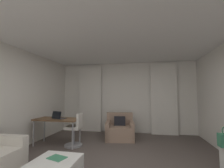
{
  "coord_description": "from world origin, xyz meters",
  "views": [
    {
      "loc": [
        0.6,
        -2.73,
        1.4
      ],
      "look_at": [
        -0.17,
        1.19,
        1.68
      ],
      "focal_mm": 24.19,
      "sensor_mm": 36.0,
      "label": 1
    }
  ],
  "objects_px": {
    "desk_chair": "(75,131)",
    "magazine_open": "(57,158)",
    "laptop": "(59,117)",
    "desk": "(58,121)",
    "armchair": "(120,130)"
  },
  "relations": [
    {
      "from": "laptop",
      "to": "magazine_open",
      "type": "height_order",
      "value": "laptop"
    },
    {
      "from": "desk_chair",
      "to": "laptop",
      "type": "xyz_separation_m",
      "value": [
        -0.46,
        -0.09,
        0.38
      ]
    },
    {
      "from": "armchair",
      "to": "desk_chair",
      "type": "xyz_separation_m",
      "value": [
        -1.12,
        -0.89,
        0.12
      ]
    },
    {
      "from": "laptop",
      "to": "armchair",
      "type": "bearing_deg",
      "value": 31.75
    },
    {
      "from": "armchair",
      "to": "desk_chair",
      "type": "distance_m",
      "value": 1.43
    },
    {
      "from": "desk",
      "to": "desk_chair",
      "type": "distance_m",
      "value": 0.58
    },
    {
      "from": "desk_chair",
      "to": "laptop",
      "type": "distance_m",
      "value": 0.6
    },
    {
      "from": "armchair",
      "to": "magazine_open",
      "type": "relative_size",
      "value": 3.0
    },
    {
      "from": "desk",
      "to": "magazine_open",
      "type": "relative_size",
      "value": 3.83
    },
    {
      "from": "magazine_open",
      "to": "desk",
      "type": "bearing_deg",
      "value": 120.77
    },
    {
      "from": "magazine_open",
      "to": "armchair",
      "type": "bearing_deg",
      "value": 75.58
    },
    {
      "from": "desk_chair",
      "to": "magazine_open",
      "type": "bearing_deg",
      "value": -74.54
    },
    {
      "from": "armchair",
      "to": "desk_chair",
      "type": "relative_size",
      "value": 1.11
    },
    {
      "from": "desk",
      "to": "magazine_open",
      "type": "xyz_separation_m",
      "value": [
        0.98,
        -1.64,
        -0.27
      ]
    },
    {
      "from": "armchair",
      "to": "laptop",
      "type": "height_order",
      "value": "laptop"
    }
  ]
}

